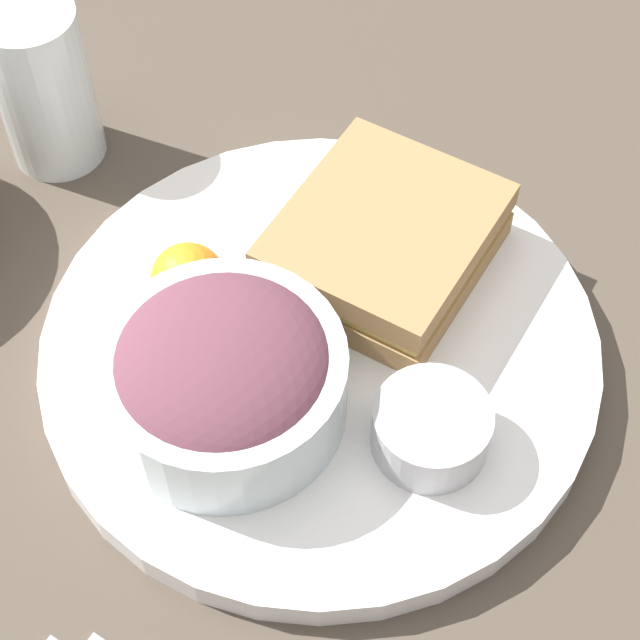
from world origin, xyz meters
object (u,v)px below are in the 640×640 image
Objects in this scene: plate at (320,349)px; sandwich at (384,242)px; dressing_cup at (431,429)px; drink_glass at (43,86)px; salad_bowl at (224,376)px.

sandwich is at bearing -12.04° from plate.
dressing_cup is 0.35m from drink_glass.
plate is at bearing 167.96° from sandwich.
dressing_cup is (-0.04, -0.08, 0.03)m from plate.
drink_glass is at bearing 68.66° from plate.
salad_bowl is at bearing 154.45° from plate.
salad_bowl is at bearing 101.19° from dressing_cup.
dressing_cup is at bearing -116.32° from plate.
plate is 2.84× the size of drink_glass.
plate is at bearing -25.55° from salad_bowl.
dressing_cup is at bearing -78.81° from salad_bowl.
drink_glass reaches higher than sandwich.
sandwich is 0.26m from drink_glass.
plate is 0.10m from dressing_cup.
drink_glass is at bearing 84.26° from sandwich.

